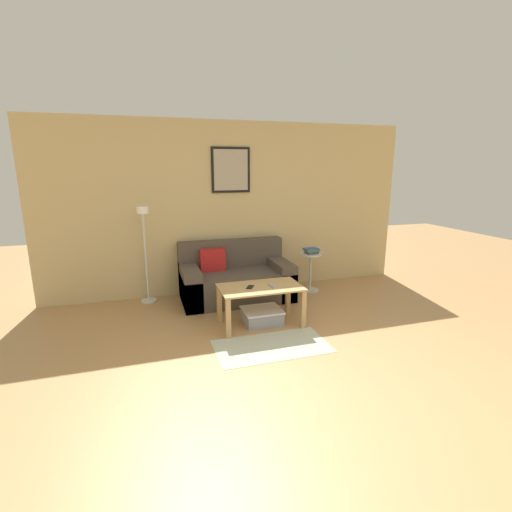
{
  "coord_description": "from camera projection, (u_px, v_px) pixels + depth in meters",
  "views": [
    {
      "loc": [
        -1.33,
        -2.28,
        1.9
      ],
      "look_at": [
        -0.05,
        1.84,
        0.85
      ],
      "focal_mm": 26.0,
      "sensor_mm": 36.0,
      "label": 1
    }
  ],
  "objects": [
    {
      "name": "couch",
      "position": [
        235.0,
        279.0,
        5.42
      ],
      "size": [
        1.58,
        0.85,
        0.83
      ],
      "color": "#4C4238",
      "rests_on": "ground_plane"
    },
    {
      "name": "side_table",
      "position": [
        310.0,
        269.0,
        5.75
      ],
      "size": [
        0.33,
        0.33,
        0.59
      ],
      "color": "silver",
      "rests_on": "ground_plane"
    },
    {
      "name": "ground_plane",
      "position": [
        330.0,
        411.0,
        2.95
      ],
      "size": [
        16.0,
        16.0,
        0.0
      ],
      "primitive_type": "plane",
      "color": "tan"
    },
    {
      "name": "storage_bin",
      "position": [
        262.0,
        316.0,
        4.59
      ],
      "size": [
        0.47,
        0.4,
        0.18
      ],
      "color": "gray",
      "rests_on": "ground_plane"
    },
    {
      "name": "cell_phone",
      "position": [
        250.0,
        287.0,
        4.42
      ],
      "size": [
        0.13,
        0.15,
        0.01
      ],
      "primitive_type": "cube",
      "rotation": [
        0.0,
        0.0,
        -0.54
      ],
      "color": "black",
      "rests_on": "coffee_table"
    },
    {
      "name": "floor_lamp",
      "position": [
        145.0,
        244.0,
        5.01
      ],
      "size": [
        0.22,
        0.5,
        1.4
      ],
      "color": "silver",
      "rests_on": "ground_plane"
    },
    {
      "name": "coffee_table",
      "position": [
        260.0,
        294.0,
        4.47
      ],
      "size": [
        0.99,
        0.56,
        0.49
      ],
      "color": "tan",
      "rests_on": "ground_plane"
    },
    {
      "name": "remote_control",
      "position": [
        272.0,
        286.0,
        4.44
      ],
      "size": [
        0.06,
        0.15,
        0.02
      ],
      "primitive_type": "cube",
      "rotation": [
        0.0,
        0.0,
        0.11
      ],
      "color": "#99999E",
      "rests_on": "coffee_table"
    },
    {
      "name": "area_rug",
      "position": [
        272.0,
        346.0,
        4.01
      ],
      "size": [
        1.23,
        0.66,
        0.01
      ],
      "primitive_type": "cube",
      "color": "#B2B79E",
      "rests_on": "ground_plane"
    },
    {
      "name": "book_stack",
      "position": [
        312.0,
        251.0,
        5.69
      ],
      "size": [
        0.23,
        0.18,
        0.09
      ],
      "color": "#4C4C51",
      "rests_on": "side_table"
    },
    {
      "name": "wall_back",
      "position": [
        232.0,
        208.0,
        5.63
      ],
      "size": [
        5.6,
        0.09,
        2.55
      ],
      "color": "tan",
      "rests_on": "ground_plane"
    }
  ]
}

